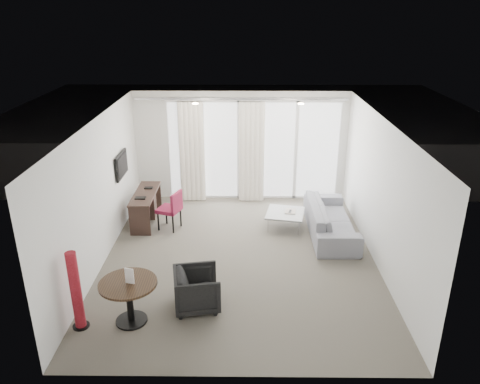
{
  "coord_description": "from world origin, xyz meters",
  "views": [
    {
      "loc": [
        0.08,
        -7.66,
        4.43
      ],
      "look_at": [
        0.0,
        0.6,
        1.1
      ],
      "focal_mm": 35.0,
      "sensor_mm": 36.0,
      "label": 1
    }
  ],
  "objects_px": {
    "tub_armchair": "(197,289)",
    "sofa": "(331,219)",
    "desk": "(146,207)",
    "red_lamp": "(76,291)",
    "coffee_table": "(285,220)",
    "round_table": "(130,302)",
    "rattan_chair_b": "(322,165)",
    "rattan_chair_a": "(275,161)",
    "desk_chair": "(169,210)"
  },
  "relations": [
    {
      "from": "desk",
      "to": "sofa",
      "type": "bearing_deg",
      "value": -7.7
    },
    {
      "from": "desk_chair",
      "to": "sofa",
      "type": "relative_size",
      "value": 0.38
    },
    {
      "from": "round_table",
      "to": "sofa",
      "type": "bearing_deg",
      "value": 40.35
    },
    {
      "from": "round_table",
      "to": "sofa",
      "type": "relative_size",
      "value": 0.39
    },
    {
      "from": "desk_chair",
      "to": "round_table",
      "type": "bearing_deg",
      "value": -72.08
    },
    {
      "from": "tub_armchair",
      "to": "coffee_table",
      "type": "xyz_separation_m",
      "value": [
        1.6,
        2.84,
        -0.15
      ]
    },
    {
      "from": "round_table",
      "to": "desk_chair",
      "type": "bearing_deg",
      "value": 87.99
    },
    {
      "from": "red_lamp",
      "to": "desk",
      "type": "bearing_deg",
      "value": 85.61
    },
    {
      "from": "coffee_table",
      "to": "rattan_chair_b",
      "type": "relative_size",
      "value": 0.85
    },
    {
      "from": "desk_chair",
      "to": "rattan_chair_b",
      "type": "relative_size",
      "value": 0.93
    },
    {
      "from": "red_lamp",
      "to": "coffee_table",
      "type": "distance_m",
      "value": 4.7
    },
    {
      "from": "coffee_table",
      "to": "desk_chair",
      "type": "bearing_deg",
      "value": -178.36
    },
    {
      "from": "desk",
      "to": "red_lamp",
      "type": "xyz_separation_m",
      "value": [
        -0.28,
        -3.6,
        0.28
      ]
    },
    {
      "from": "desk",
      "to": "round_table",
      "type": "bearing_deg",
      "value": -82.73
    },
    {
      "from": "desk_chair",
      "to": "sofa",
      "type": "height_order",
      "value": "desk_chair"
    },
    {
      "from": "round_table",
      "to": "red_lamp",
      "type": "distance_m",
      "value": 0.78
    },
    {
      "from": "rattan_chair_a",
      "to": "rattan_chair_b",
      "type": "height_order",
      "value": "rattan_chair_b"
    },
    {
      "from": "tub_armchair",
      "to": "sofa",
      "type": "relative_size",
      "value": 0.32
    },
    {
      "from": "sofa",
      "to": "rattan_chair_b",
      "type": "bearing_deg",
      "value": -5.23
    },
    {
      "from": "red_lamp",
      "to": "tub_armchair",
      "type": "bearing_deg",
      "value": 16.7
    },
    {
      "from": "desk",
      "to": "rattan_chair_a",
      "type": "distance_m",
      "value": 4.3
    },
    {
      "from": "red_lamp",
      "to": "rattan_chair_a",
      "type": "xyz_separation_m",
      "value": [
        3.25,
        6.71,
        -0.25
      ]
    },
    {
      "from": "coffee_table",
      "to": "rattan_chair_a",
      "type": "relative_size",
      "value": 1.03
    },
    {
      "from": "coffee_table",
      "to": "rattan_chair_b",
      "type": "bearing_deg",
      "value": 66.81
    },
    {
      "from": "desk",
      "to": "red_lamp",
      "type": "distance_m",
      "value": 3.62
    },
    {
      "from": "round_table",
      "to": "tub_armchair",
      "type": "xyz_separation_m",
      "value": [
        0.96,
        0.37,
        -0.02
      ]
    },
    {
      "from": "red_lamp",
      "to": "rattan_chair_b",
      "type": "bearing_deg",
      "value": 53.9
    },
    {
      "from": "red_lamp",
      "to": "rattan_chair_a",
      "type": "distance_m",
      "value": 7.46
    },
    {
      "from": "sofa",
      "to": "rattan_chair_a",
      "type": "xyz_separation_m",
      "value": [
        -0.94,
        3.63,
        0.05
      ]
    },
    {
      "from": "desk",
      "to": "rattan_chair_b",
      "type": "bearing_deg",
      "value": 31.05
    },
    {
      "from": "desk",
      "to": "tub_armchair",
      "type": "height_order",
      "value": "desk"
    },
    {
      "from": "round_table",
      "to": "rattan_chair_b",
      "type": "xyz_separation_m",
      "value": [
        3.75,
        5.99,
        0.11
      ]
    },
    {
      "from": "red_lamp",
      "to": "desk_chair",
      "type": "bearing_deg",
      "value": 75.79
    },
    {
      "from": "sofa",
      "to": "rattan_chair_b",
      "type": "distance_m",
      "value": 3.07
    },
    {
      "from": "round_table",
      "to": "coffee_table",
      "type": "xyz_separation_m",
      "value": [
        2.56,
        3.22,
        -0.17
      ]
    },
    {
      "from": "coffee_table",
      "to": "sofa",
      "type": "distance_m",
      "value": 0.96
    },
    {
      "from": "desk_chair",
      "to": "tub_armchair",
      "type": "distance_m",
      "value": 2.9
    },
    {
      "from": "round_table",
      "to": "tub_armchair",
      "type": "relative_size",
      "value": 1.21
    },
    {
      "from": "coffee_table",
      "to": "red_lamp",
      "type": "bearing_deg",
      "value": -134.39
    },
    {
      "from": "desk_chair",
      "to": "tub_armchair",
      "type": "bearing_deg",
      "value": -53.05
    },
    {
      "from": "desk",
      "to": "round_table",
      "type": "xyz_separation_m",
      "value": [
        0.44,
        -3.47,
        0.01
      ]
    },
    {
      "from": "red_lamp",
      "to": "tub_armchair",
      "type": "distance_m",
      "value": 1.78
    },
    {
      "from": "red_lamp",
      "to": "sofa",
      "type": "relative_size",
      "value": 0.56
    },
    {
      "from": "red_lamp",
      "to": "rattan_chair_a",
      "type": "height_order",
      "value": "red_lamp"
    },
    {
      "from": "red_lamp",
      "to": "rattan_chair_a",
      "type": "relative_size",
      "value": 1.66
    },
    {
      "from": "tub_armchair",
      "to": "rattan_chair_a",
      "type": "height_order",
      "value": "rattan_chair_a"
    },
    {
      "from": "red_lamp",
      "to": "coffee_table",
      "type": "bearing_deg",
      "value": 45.61
    },
    {
      "from": "red_lamp",
      "to": "coffee_table",
      "type": "height_order",
      "value": "red_lamp"
    },
    {
      "from": "tub_armchair",
      "to": "coffee_table",
      "type": "distance_m",
      "value": 3.26
    },
    {
      "from": "desk_chair",
      "to": "rattan_chair_b",
      "type": "bearing_deg",
      "value": 58.01
    }
  ]
}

